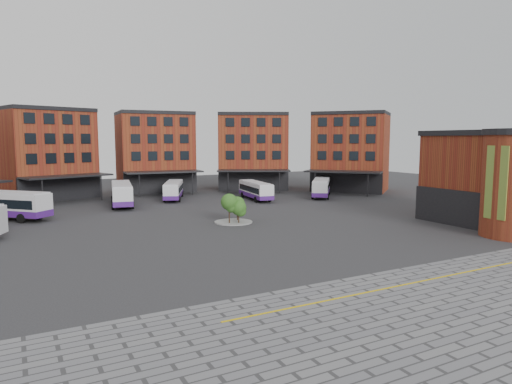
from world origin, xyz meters
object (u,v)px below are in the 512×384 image
tree_island (235,207)px  bus_e (255,190)px  bus_b (4,204)px  bus_c (122,193)px  bus_d (174,190)px  bus_f (321,187)px

tree_island → bus_e: 20.64m
bus_b → bus_c: bearing=-25.4°
bus_d → tree_island: bearing=-67.7°
bus_f → bus_b: bearing=-141.1°
tree_island → bus_e: size_ratio=0.42×
bus_c → tree_island: bearing=-56.9°
bus_d → bus_e: size_ratio=0.99×
tree_island → bus_d: 23.35m
tree_island → bus_d: (0.22, 23.35, -0.32)m
bus_f → tree_island: bearing=-108.1°
bus_b → tree_island: bearing=-77.2°
bus_b → bus_f: size_ratio=1.06×
bus_b → bus_e: (35.23, 1.91, -0.30)m
bus_b → bus_e: size_ratio=1.02×
tree_island → bus_c: bearing=112.9°
bus_c → bus_d: (8.77, 3.09, -0.23)m
tree_island → bus_c: tree_island is taller
tree_island → bus_e: bearing=55.4°
bus_b → bus_f: 46.69m
bus_e → bus_f: size_ratio=1.04×
bus_f → bus_c: bearing=-150.4°
bus_b → bus_c: 15.83m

